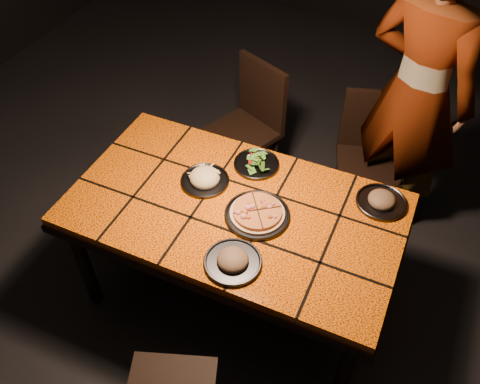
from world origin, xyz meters
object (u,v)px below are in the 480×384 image
at_px(chair_far_left, 251,118).
at_px(chair_far_right, 369,148).
at_px(dining_table, 235,217).
at_px(plate_pizza, 257,214).
at_px(plate_pasta, 205,179).
at_px(diner, 417,95).

height_order(chair_far_left, chair_far_right, chair_far_left).
relative_size(dining_table, chair_far_left, 1.84).
xyz_separation_m(plate_pizza, plate_pasta, (-0.33, 0.10, 0.00)).
distance_m(dining_table, plate_pasta, 0.25).
bearing_deg(dining_table, diner, 58.51).
bearing_deg(chair_far_left, plate_pasta, -59.19).
distance_m(dining_table, chair_far_left, 1.02).
bearing_deg(plate_pizza, diner, 64.08).
relative_size(chair_far_right, diner, 0.45).
height_order(dining_table, diner, diner).
height_order(dining_table, plate_pizza, plate_pizza).
bearing_deg(plate_pasta, chair_far_right, 54.78).
height_order(dining_table, chair_far_left, chair_far_left).
distance_m(dining_table, diner, 1.24).
bearing_deg(plate_pizza, chair_far_left, 114.83).
bearing_deg(chair_far_right, chair_far_left, 167.13).
bearing_deg(plate_pizza, plate_pasta, 162.73).
xyz_separation_m(dining_table, chair_far_left, (-0.32, 0.95, -0.17)).
xyz_separation_m(diner, plate_pizza, (-0.51, -1.05, -0.15)).
xyz_separation_m(dining_table, chair_far_right, (0.45, 1.02, -0.19)).
bearing_deg(chair_far_left, plate_pizza, -42.10).
xyz_separation_m(dining_table, plate_pizza, (0.12, -0.01, 0.10)).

